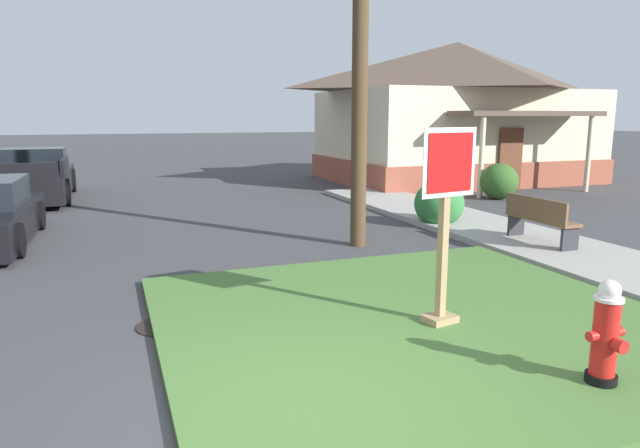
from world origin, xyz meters
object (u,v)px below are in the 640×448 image
(street_bench, at_px, (540,218))
(pickup_truck_black, at_px, (33,179))
(fire_hydrant, at_px, (606,335))
(manhole_cover, at_px, (167,326))
(stop_sign, at_px, (445,229))

(street_bench, bearing_deg, pickup_truck_black, 132.69)
(fire_hydrant, bearing_deg, manhole_cover, 139.36)
(fire_hydrant, xyz_separation_m, stop_sign, (-0.52, 1.79, 0.65))
(fire_hydrant, distance_m, stop_sign, 1.98)
(manhole_cover, bearing_deg, fire_hydrant, -40.64)
(pickup_truck_black, distance_m, street_bench, 13.99)
(stop_sign, distance_m, street_bench, 4.83)
(pickup_truck_black, bearing_deg, stop_sign, -66.82)
(stop_sign, xyz_separation_m, street_bench, (3.89, 2.80, -0.59))
(fire_hydrant, height_order, manhole_cover, fire_hydrant)
(stop_sign, bearing_deg, street_bench, 35.76)
(street_bench, bearing_deg, manhole_cover, -166.90)
(stop_sign, height_order, pickup_truck_black, stop_sign)
(pickup_truck_black, height_order, street_bench, pickup_truck_black)
(stop_sign, relative_size, pickup_truck_black, 0.42)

